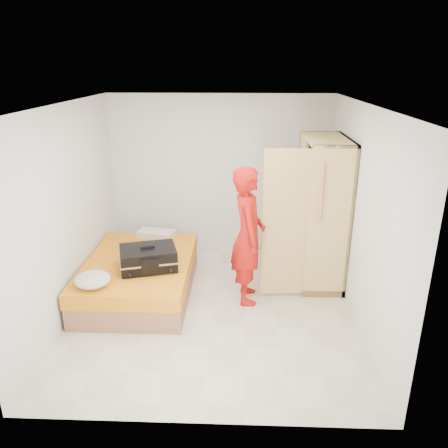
{
  "coord_description": "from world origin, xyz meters",
  "views": [
    {
      "loc": [
        0.33,
        -5.04,
        3.04
      ],
      "look_at": [
        0.12,
        0.47,
        1.0
      ],
      "focal_mm": 35.0,
      "sensor_mm": 36.0,
      "label": 1
    }
  ],
  "objects_px": {
    "wardrobe": "(319,216)",
    "person": "(248,236)",
    "round_cushion": "(93,280)",
    "bed": "(140,276)",
    "suitcase": "(148,258)"
  },
  "relations": [
    {
      "from": "wardrobe",
      "to": "person",
      "type": "distance_m",
      "value": 1.18
    },
    {
      "from": "bed",
      "to": "wardrobe",
      "type": "distance_m",
      "value": 2.66
    },
    {
      "from": "round_cushion",
      "to": "bed",
      "type": "bearing_deg",
      "value": 62.61
    },
    {
      "from": "person",
      "to": "round_cushion",
      "type": "distance_m",
      "value": 2.02
    },
    {
      "from": "person",
      "to": "suitcase",
      "type": "distance_m",
      "value": 1.34
    },
    {
      "from": "person",
      "to": "round_cushion",
      "type": "bearing_deg",
      "value": 104.81
    },
    {
      "from": "wardrobe",
      "to": "person",
      "type": "height_order",
      "value": "wardrobe"
    },
    {
      "from": "bed",
      "to": "wardrobe",
      "type": "xyz_separation_m",
      "value": [
        2.5,
        0.51,
        0.75
      ]
    },
    {
      "from": "suitcase",
      "to": "round_cushion",
      "type": "relative_size",
      "value": 1.97
    },
    {
      "from": "wardrobe",
      "to": "person",
      "type": "relative_size",
      "value": 1.14
    },
    {
      "from": "suitcase",
      "to": "wardrobe",
      "type": "bearing_deg",
      "value": 1.74
    },
    {
      "from": "wardrobe",
      "to": "round_cushion",
      "type": "relative_size",
      "value": 4.88
    },
    {
      "from": "wardrobe",
      "to": "round_cushion",
      "type": "bearing_deg",
      "value": -156.53
    },
    {
      "from": "bed",
      "to": "round_cushion",
      "type": "distance_m",
      "value": 0.9
    },
    {
      "from": "bed",
      "to": "round_cushion",
      "type": "bearing_deg",
      "value": -117.39
    }
  ]
}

